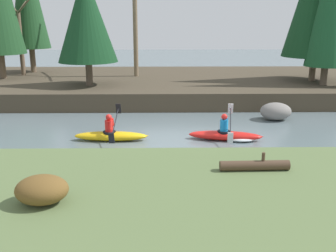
{
  "coord_description": "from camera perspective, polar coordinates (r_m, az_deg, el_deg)",
  "views": [
    {
      "loc": [
        -0.42,
        -14.02,
        4.37
      ],
      "look_at": [
        -0.19,
        -0.03,
        0.55
      ],
      "focal_mm": 42.0,
      "sensor_mm": 36.0,
      "label": 1
    }
  ],
  "objects": [
    {
      "name": "kayaker_middle",
      "position": [
        14.71,
        -8.22,
        -1.27
      ],
      "size": [
        2.78,
        2.07,
        1.2
      ],
      "rotation": [
        0.0,
        0.0,
        -0.03
      ],
      "color": "yellow",
      "rests_on": "ground"
    },
    {
      "name": "riverbank_far",
      "position": [
        24.4,
        0.07,
        6.04
      ],
      "size": [
        44.0,
        11.23,
        0.9
      ],
      "color": "#473D2D",
      "rests_on": "ground"
    },
    {
      "name": "conifer_tree_mid_left",
      "position": [
        21.5,
        -11.79,
        15.25
      ],
      "size": [
        3.14,
        3.14,
        5.9
      ],
      "color": "brown",
      "rests_on": "riverbank_far"
    },
    {
      "name": "shrub_clump_nearest",
      "position": [
        8.13,
        -17.84,
        -8.79
      ],
      "size": [
        1.04,
        0.86,
        0.56
      ],
      "color": "brown",
      "rests_on": "riverbank_near"
    },
    {
      "name": "bare_tree_upstream",
      "position": [
        26.71,
        -20.6,
        12.21
      ],
      "size": [
        2.93,
        2.89,
        5.25
      ],
      "color": "brown",
      "rests_on": "riverbank_far"
    },
    {
      "name": "riverbank_near",
      "position": [
        8.72,
        1.96,
        -11.55
      ],
      "size": [
        44.0,
        5.41,
        0.87
      ],
      "color": "#5B7042",
      "rests_on": "ground"
    },
    {
      "name": "bare_tree_mid_upstream",
      "position": [
        24.76,
        -4.71,
        15.77
      ],
      "size": [
        4.3,
        4.25,
        7.87
      ],
      "color": "#7A664C",
      "rests_on": "riverbank_far"
    },
    {
      "name": "boulder_midstream",
      "position": [
        18.16,
        15.36,
        2.07
      ],
      "size": [
        1.39,
        1.09,
        0.78
      ],
      "color": "gray",
      "rests_on": "ground"
    },
    {
      "name": "kayaker_lead",
      "position": [
        14.78,
        8.73,
        -1.3
      ],
      "size": [
        2.8,
        2.07,
        1.2
      ],
      "rotation": [
        0.0,
        0.0,
        -0.16
      ],
      "color": "red",
      "rests_on": "ground"
    },
    {
      "name": "ground_plane",
      "position": [
        14.69,
        0.75,
        -2.03
      ],
      "size": [
        90.0,
        90.0,
        0.0
      ],
      "primitive_type": "plane",
      "color": "slate"
    },
    {
      "name": "driftwood_log",
      "position": [
        9.64,
        12.47,
        -5.6
      ],
      "size": [
        1.67,
        0.28,
        0.44
      ],
      "rotation": [
        0.0,
        0.0,
        0.03
      ],
      "color": "#4C3828",
      "rests_on": "riverbank_near"
    }
  ]
}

